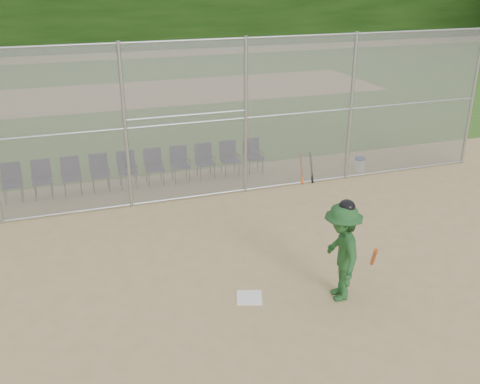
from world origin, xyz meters
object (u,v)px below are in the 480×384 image
object	(u,v)px
home_plate	(249,297)
chair_0	(12,183)
batter_at_plate	(341,252)
water_cooler	(360,164)

from	to	relation	value
home_plate	chair_0	world-z (taller)	chair_0
chair_0	home_plate	bearing A→B (deg)	-55.31
home_plate	batter_at_plate	size ratio (longest dim) A/B	0.24
batter_at_plate	water_cooler	bearing A→B (deg)	56.29
batter_at_plate	water_cooler	size ratio (longest dim) A/B	4.64
batter_at_plate	chair_0	xyz separation A→B (m)	(-5.71, 6.51, -0.44)
home_plate	chair_0	bearing A→B (deg)	124.69
batter_at_plate	chair_0	size ratio (longest dim) A/B	1.98
chair_0	water_cooler	bearing A→B (deg)	-5.57
home_plate	chair_0	distance (m)	7.37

